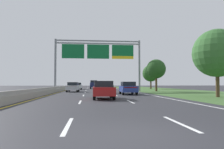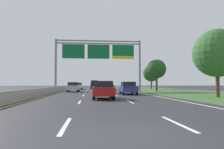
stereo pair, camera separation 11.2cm
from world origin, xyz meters
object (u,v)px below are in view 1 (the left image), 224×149
at_px(roadside_tree_far, 151,73).
at_px(roadside_tree_near, 217,53).
at_px(car_darkgreen_right_lane_sedan, 109,86).
at_px(roadside_tree_mid, 156,69).
at_px(overhead_sign_gantry, 98,54).
at_px(car_white_left_lane_sedan, 78,86).
at_px(pickup_truck_navy, 94,85).
at_px(car_blue_right_lane_sedan, 128,88).
at_px(car_red_centre_lane_sedan, 103,90).
at_px(car_silver_left_lane_sedan, 73,87).

bearing_deg(roadside_tree_far, roadside_tree_near, -94.53).
distance_m(car_darkgreen_right_lane_sedan, roadside_tree_mid, 18.41).
distance_m(overhead_sign_gantry, car_white_left_lane_sedan, 14.34).
height_order(overhead_sign_gantry, roadside_tree_far, overhead_sign_gantry).
bearing_deg(overhead_sign_gantry, pickup_truck_navy, 91.22).
relative_size(overhead_sign_gantry, car_darkgreen_right_lane_sedan, 3.38).
xyz_separation_m(overhead_sign_gantry, car_darkgreen_right_lane_sedan, (3.35, 15.74, -5.66)).
relative_size(overhead_sign_gantry, roadside_tree_near, 2.22).
distance_m(car_darkgreen_right_lane_sedan, roadside_tree_far, 10.92).
distance_m(roadside_tree_near, roadside_tree_far, 33.48).
xyz_separation_m(car_darkgreen_right_lane_sedan, car_white_left_lane_sedan, (-7.54, -3.24, 0.00)).
distance_m(car_blue_right_lane_sedan, roadside_tree_near, 10.71).
xyz_separation_m(roadside_tree_near, roadside_tree_far, (2.64, 33.37, -0.46)).
xyz_separation_m(car_white_left_lane_sedan, roadside_tree_mid, (14.23, -13.64, 3.06)).
distance_m(car_blue_right_lane_sedan, car_red_centre_lane_sedan, 8.36).
relative_size(car_blue_right_lane_sedan, roadside_tree_far, 0.74).
distance_m(car_white_left_lane_sedan, roadside_tree_near, 34.13).
height_order(roadside_tree_near, roadside_tree_mid, roadside_tree_near).
xyz_separation_m(car_darkgreen_right_lane_sedan, roadside_tree_near, (7.82, -33.51, 3.56)).
relative_size(car_silver_left_lane_sedan, car_white_left_lane_sedan, 1.01).
height_order(car_silver_left_lane_sedan, car_darkgreen_right_lane_sedan, same).
bearing_deg(car_silver_left_lane_sedan, pickup_truck_navy, -8.72).
relative_size(car_darkgreen_right_lane_sedan, car_white_left_lane_sedan, 1.01).
distance_m(overhead_sign_gantry, car_silver_left_lane_sedan, 7.33).
height_order(overhead_sign_gantry, pickup_truck_navy, overhead_sign_gantry).
bearing_deg(car_darkgreen_right_lane_sedan, car_red_centre_lane_sedan, 175.71).
xyz_separation_m(pickup_truck_navy, roadside_tree_mid, (10.44, -19.81, 2.80)).
bearing_deg(car_silver_left_lane_sedan, overhead_sign_gantry, -61.69).
distance_m(pickup_truck_navy, roadside_tree_mid, 22.57).
xyz_separation_m(car_blue_right_lane_sedan, car_white_left_lane_sedan, (-7.45, 23.97, 0.00)).
relative_size(car_silver_left_lane_sedan, car_darkgreen_right_lane_sedan, 1.00).
height_order(pickup_truck_navy, car_red_centre_lane_sedan, pickup_truck_navy).
bearing_deg(overhead_sign_gantry, car_red_centre_lane_sedan, -90.81).
bearing_deg(car_blue_right_lane_sedan, overhead_sign_gantry, 17.47).
bearing_deg(roadside_tree_near, car_white_left_lane_sedan, 116.90).
xyz_separation_m(car_silver_left_lane_sedan, roadside_tree_mid, (14.20, 0.96, 3.06)).
bearing_deg(pickup_truck_navy, car_silver_left_lane_sedan, 169.13).
bearing_deg(overhead_sign_gantry, roadside_tree_mid, -6.48).
bearing_deg(roadside_tree_near, car_silver_left_lane_sedan, 134.36).
bearing_deg(roadside_tree_far, car_darkgreen_right_lane_sedan, 179.22).
distance_m(car_silver_left_lane_sedan, roadside_tree_far, 25.41).
distance_m(car_blue_right_lane_sedan, car_white_left_lane_sedan, 25.11).
bearing_deg(pickup_truck_navy, car_darkgreen_right_lane_sedan, -128.64).
bearing_deg(car_silver_left_lane_sedan, car_darkgreen_right_lane_sedan, -21.29).
xyz_separation_m(car_silver_left_lane_sedan, roadside_tree_near, (15.33, -15.68, 3.56)).
bearing_deg(roadside_tree_mid, roadside_tree_far, 77.31).
height_order(overhead_sign_gantry, car_white_left_lane_sedan, overhead_sign_gantry).
relative_size(pickup_truck_navy, roadside_tree_near, 0.80).
height_order(car_silver_left_lane_sedan, roadside_tree_far, roadside_tree_far).
relative_size(car_red_centre_lane_sedan, roadside_tree_mid, 0.79).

